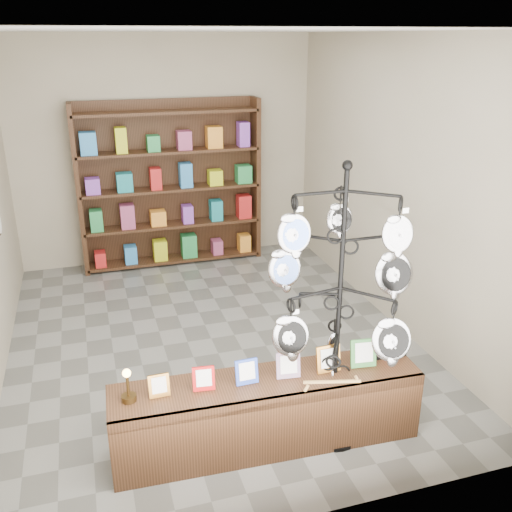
# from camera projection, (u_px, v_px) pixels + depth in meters

# --- Properties ---
(ground) EXTENTS (5.00, 5.00, 0.00)m
(ground) POSITION_uv_depth(u_px,v_px,m) (211.00, 338.00, 5.96)
(ground) COLOR slate
(ground) RESTS_ON ground
(room_envelope) EXTENTS (5.00, 5.00, 5.00)m
(room_envelope) POSITION_uv_depth(u_px,v_px,m) (206.00, 163.00, 5.29)
(room_envelope) COLOR #AAA189
(room_envelope) RESTS_ON ground
(display_tree) EXTENTS (1.18, 1.17, 2.20)m
(display_tree) POSITION_uv_depth(u_px,v_px,m) (340.00, 288.00, 4.08)
(display_tree) COLOR black
(display_tree) RESTS_ON ground
(front_shelf) EXTENTS (2.35, 0.57, 0.83)m
(front_shelf) POSITION_uv_depth(u_px,v_px,m) (267.00, 411.00, 4.33)
(front_shelf) COLOR black
(front_shelf) RESTS_ON ground
(back_shelving) EXTENTS (2.42, 0.36, 2.20)m
(back_shelving) POSITION_uv_depth(u_px,v_px,m) (171.00, 190.00, 7.63)
(back_shelving) COLOR black
(back_shelving) RESTS_ON ground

